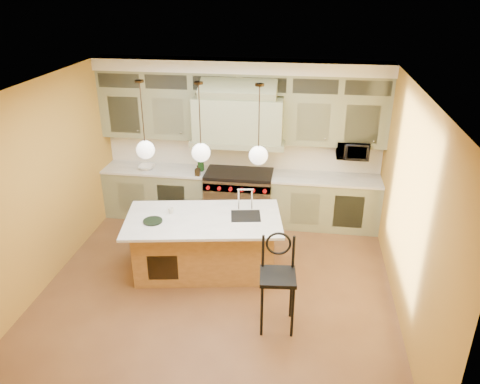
% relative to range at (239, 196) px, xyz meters
% --- Properties ---
extents(floor, '(5.00, 5.00, 0.00)m').
position_rel_range_xyz_m(floor, '(0.00, -2.14, -0.49)').
color(floor, brown).
rests_on(floor, ground).
extents(ceiling, '(5.00, 5.00, 0.00)m').
position_rel_range_xyz_m(ceiling, '(0.00, -2.14, 2.41)').
color(ceiling, white).
rests_on(ceiling, wall_back).
extents(wall_back, '(5.00, 0.00, 5.00)m').
position_rel_range_xyz_m(wall_back, '(0.00, 0.36, 0.96)').
color(wall_back, '#B18330').
rests_on(wall_back, ground).
extents(wall_front, '(5.00, 0.00, 5.00)m').
position_rel_range_xyz_m(wall_front, '(0.00, -4.64, 0.96)').
color(wall_front, '#B18330').
rests_on(wall_front, ground).
extents(wall_left, '(0.00, 5.00, 5.00)m').
position_rel_range_xyz_m(wall_left, '(-2.50, -2.14, 0.96)').
color(wall_left, '#B18330').
rests_on(wall_left, ground).
extents(wall_right, '(0.00, 5.00, 5.00)m').
position_rel_range_xyz_m(wall_right, '(2.50, -2.14, 0.96)').
color(wall_right, '#B18330').
rests_on(wall_right, ground).
extents(back_cabinetry, '(5.00, 0.77, 2.90)m').
position_rel_range_xyz_m(back_cabinetry, '(0.00, 0.09, 0.94)').
color(back_cabinetry, gray).
rests_on(back_cabinetry, floor).
extents(range, '(1.20, 0.74, 0.96)m').
position_rel_range_xyz_m(range, '(0.00, 0.00, 0.00)').
color(range, silver).
rests_on(range, floor).
extents(kitchen_island, '(2.44, 1.57, 1.35)m').
position_rel_range_xyz_m(kitchen_island, '(-0.28, -1.69, -0.01)').
color(kitchen_island, olive).
rests_on(kitchen_island, floor).
extents(counter_stool, '(0.49, 0.49, 1.28)m').
position_rel_range_xyz_m(counter_stool, '(0.90, -2.79, 0.25)').
color(counter_stool, black).
rests_on(counter_stool, floor).
extents(microwave, '(0.54, 0.37, 0.30)m').
position_rel_range_xyz_m(microwave, '(1.95, 0.11, 0.96)').
color(microwave, black).
rests_on(microwave, back_cabinetry).
extents(oil_bottle_a, '(0.13, 0.13, 0.32)m').
position_rel_range_xyz_m(oil_bottle_a, '(-0.70, 0.01, 0.61)').
color(oil_bottle_a, '#143314').
rests_on(oil_bottle_a, back_cabinetry).
extents(oil_bottle_b, '(0.09, 0.09, 0.19)m').
position_rel_range_xyz_m(oil_bottle_b, '(-0.71, -0.22, 0.55)').
color(oil_bottle_b, black).
rests_on(oil_bottle_b, back_cabinetry).
extents(fruit_bowl, '(0.29, 0.29, 0.07)m').
position_rel_range_xyz_m(fruit_bowl, '(-1.70, -0.05, 0.49)').
color(fruit_bowl, white).
rests_on(fruit_bowl, back_cabinetry).
extents(cup, '(0.10, 0.10, 0.08)m').
position_rel_range_xyz_m(cup, '(-0.79, -1.65, 0.48)').
color(cup, white).
rests_on(cup, kitchen_island).
extents(pendant_left, '(0.26, 0.26, 1.11)m').
position_rel_range_xyz_m(pendant_left, '(-1.08, -1.69, 1.46)').
color(pendant_left, '#2D2319').
rests_on(pendant_left, ceiling).
extents(pendant_center, '(0.26, 0.26, 1.11)m').
position_rel_range_xyz_m(pendant_center, '(-0.28, -1.69, 1.46)').
color(pendant_center, '#2D2319').
rests_on(pendant_center, ceiling).
extents(pendant_right, '(0.26, 0.26, 1.11)m').
position_rel_range_xyz_m(pendant_right, '(0.52, -1.69, 1.46)').
color(pendant_right, '#2D2319').
rests_on(pendant_right, ceiling).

